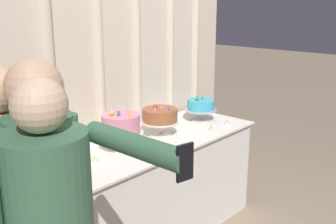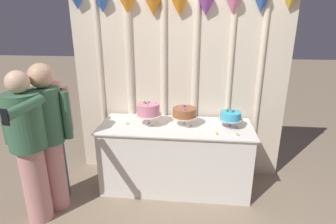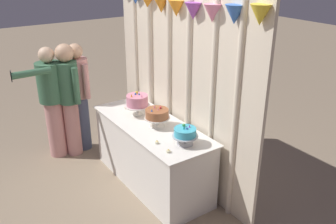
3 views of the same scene
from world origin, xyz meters
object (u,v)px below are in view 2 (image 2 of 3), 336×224
object	(u,v)px
cake_table	(175,157)
cake_display_leftmost	(148,110)
tealight_near_right	(237,134)
guest_man_dark_suit	(49,132)
cake_display_rightmost	(231,116)
tealight_far_left	(127,124)
guest_girl_blue_dress	(28,144)
tealight_near_left	(216,133)
cake_display_center	(184,113)
guest_man_pink_jacket	(51,128)

from	to	relation	value
cake_table	cake_display_leftmost	xyz separation A→B (m)	(-0.32, 0.00, 0.57)
tealight_near_right	guest_man_dark_suit	bearing A→B (deg)	-170.37
cake_display_rightmost	tealight_far_left	distance (m)	1.19
guest_girl_blue_dress	cake_table	bearing A→B (deg)	28.96
tealight_near_left	tealight_near_right	bearing A→B (deg)	-1.39
guest_man_dark_suit	guest_girl_blue_dress	size ratio (longest dim) A/B	1.02
cake_display_rightmost	guest_man_dark_suit	xyz separation A→B (m)	(-1.84, -0.56, -0.04)
cake_display_center	cake_table	bearing A→B (deg)	-165.96
guest_man_dark_suit	guest_girl_blue_dress	world-z (taller)	guest_man_dark_suit
tealight_near_left	cake_display_leftmost	bearing A→B (deg)	164.98
tealight_far_left	cake_display_leftmost	bearing A→B (deg)	4.99
cake_display_leftmost	guest_man_dark_suit	distance (m)	1.06
tealight_near_left	guest_girl_blue_dress	xyz separation A→B (m)	(-1.77, -0.53, 0.04)
tealight_far_left	guest_girl_blue_dress	size ratio (longest dim) A/B	0.03
cake_table	tealight_near_right	size ratio (longest dim) A/B	39.67
tealight_near_right	cake_display_rightmost	bearing A→B (deg)	101.31
cake_display_center	tealight_near_right	xyz separation A→B (m)	(0.57, -0.23, -0.14)
tealight_near_right	cake_display_leftmost	bearing A→B (deg)	167.92
cake_display_center	guest_man_dark_suit	world-z (taller)	guest_man_dark_suit
cake_display_leftmost	tealight_far_left	xyz separation A→B (m)	(-0.25, -0.02, -0.17)
cake_display_leftmost	cake_display_rightmost	size ratio (longest dim) A/B	1.14
cake_display_leftmost	tealight_near_right	size ratio (longest dim) A/B	7.06
cake_display_center	guest_girl_blue_dress	size ratio (longest dim) A/B	0.19
cake_display_leftmost	tealight_near_left	distance (m)	0.80
tealight_near_left	cake_display_rightmost	bearing A→B (deg)	54.06
tealight_far_left	tealight_near_right	size ratio (longest dim) A/B	1.12
cake_table	cake_display_center	world-z (taller)	cake_display_center
tealight_near_left	guest_man_pink_jacket	xyz separation A→B (m)	(-1.75, -0.16, 0.04)
guest_girl_blue_dress	cake_display_center	bearing A→B (deg)	28.07
tealight_far_left	cake_display_rightmost	bearing A→B (deg)	2.54
cake_table	cake_display_rightmost	xyz separation A→B (m)	(0.61, 0.03, 0.52)
tealight_far_left	guest_girl_blue_dress	bearing A→B (deg)	-136.65
cake_display_rightmost	guest_girl_blue_dress	bearing A→B (deg)	-158.41
cake_table	cake_display_center	distance (m)	0.55
cake_display_leftmost	cake_display_rightmost	xyz separation A→B (m)	(0.93, 0.03, -0.05)
guest_man_pink_jacket	cake_display_leftmost	bearing A→B (deg)	20.07
cake_display_leftmost	cake_display_center	xyz separation A→B (m)	(0.41, 0.02, -0.03)
cake_display_leftmost	tealight_far_left	bearing A→B (deg)	-175.01
guest_man_dark_suit	guest_man_pink_jacket	bearing A→B (deg)	114.18
tealight_far_left	guest_man_dark_suit	xyz separation A→B (m)	(-0.66, -0.51, 0.08)
cake_display_leftmost	guest_man_pink_jacket	size ratio (longest dim) A/B	0.20
tealight_near_left	tealight_near_right	xyz separation A→B (m)	(0.22, -0.01, -0.00)
tealight_near_right	guest_man_pink_jacket	bearing A→B (deg)	-175.60
cake_display_center	guest_girl_blue_dress	world-z (taller)	guest_girl_blue_dress
cake_display_center	cake_display_leftmost	bearing A→B (deg)	-177.17
cake_display_leftmost	tealight_near_right	world-z (taller)	cake_display_leftmost
tealight_far_left	tealight_near_left	bearing A→B (deg)	-10.19
cake_display_center	guest_man_pink_jacket	world-z (taller)	guest_man_pink_jacket
guest_girl_blue_dress	tealight_near_right	bearing A→B (deg)	14.88
tealight_near_right	guest_man_dark_suit	xyz separation A→B (m)	(-1.89, -0.32, 0.08)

